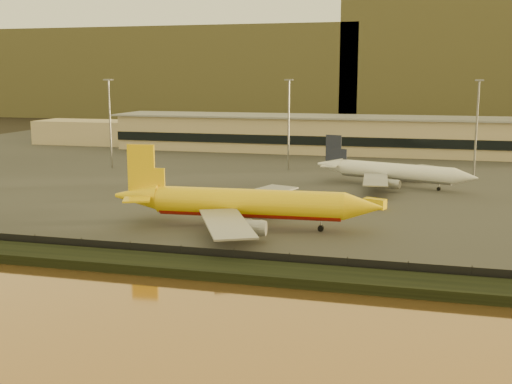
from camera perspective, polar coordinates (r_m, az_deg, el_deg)
ground at (r=104.11m, az=-0.94°, el=-4.52°), size 900.00×900.00×0.00m
embankment at (r=88.32m, az=-3.97°, el=-6.82°), size 320.00×7.00×1.40m
tarmac at (r=195.58m, az=6.66°, el=2.47°), size 320.00×220.00×0.20m
perimeter_fence at (r=91.78m, az=-3.16°, el=-5.75°), size 300.00×0.05×2.20m
terminal_building at (r=227.20m, az=4.17°, el=5.17°), size 202.00×25.00×12.60m
apron_light_masts at (r=172.60m, az=10.77°, el=6.52°), size 152.20×12.20×25.40m
distant_hills at (r=439.47m, az=8.73°, el=10.86°), size 470.00×160.00×70.00m
dhl_cargo_jet at (r=112.46m, az=-1.07°, el=-1.05°), size 48.09×47.05×14.37m
white_narrowbody_jet at (r=158.35m, az=12.06°, el=1.76°), size 39.53×37.60×11.62m
gse_vehicle_yellow at (r=131.54m, az=10.52°, el=-1.01°), size 4.83×3.34×1.99m
gse_vehicle_white at (r=141.06m, az=-8.09°, el=-0.22°), size 4.23×2.70×1.76m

